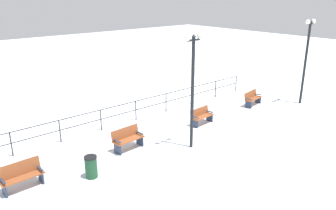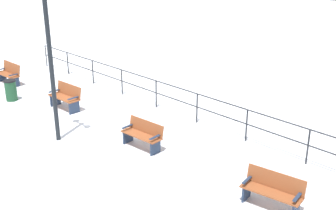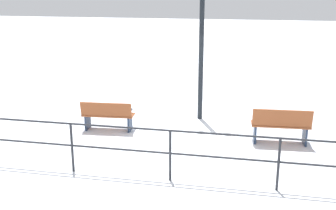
{
  "view_description": "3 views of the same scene",
  "coord_description": "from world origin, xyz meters",
  "px_view_note": "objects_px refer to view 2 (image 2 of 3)",
  "views": [
    {
      "loc": [
        11.0,
        -9.54,
        6.48
      ],
      "look_at": [
        -0.67,
        0.53,
        1.25
      ],
      "focal_mm": 35.82,
      "sensor_mm": 36.0,
      "label": 1
    },
    {
      "loc": [
        7.51,
        11.15,
        5.77
      ],
      "look_at": [
        -1.34,
        2.0,
        0.97
      ],
      "focal_mm": 45.1,
      "sensor_mm": 36.0,
      "label": 2
    },
    {
      "loc": [
        -10.19,
        -1.53,
        3.77
      ],
      "look_at": [
        -0.44,
        0.51,
        0.93
      ],
      "focal_mm": 44.71,
      "sensor_mm": 36.0,
      "label": 3
    }
  ],
  "objects_px": {
    "bench_nearest": "(9,73)",
    "bench_fourth": "(272,190)",
    "bench_third": "(143,134)",
    "bench_second": "(66,97)",
    "lamppost_middle": "(49,42)",
    "trash_bin": "(11,90)"
  },
  "relations": [
    {
      "from": "bench_second",
      "to": "bench_fourth",
      "type": "bearing_deg",
      "value": 86.64
    },
    {
      "from": "lamppost_middle",
      "to": "bench_nearest",
      "type": "bearing_deg",
      "value": -102.61
    },
    {
      "from": "bench_nearest",
      "to": "bench_fourth",
      "type": "bearing_deg",
      "value": 88.97
    },
    {
      "from": "bench_nearest",
      "to": "bench_second",
      "type": "distance_m",
      "value": 4.5
    },
    {
      "from": "bench_third",
      "to": "lamppost_middle",
      "type": "height_order",
      "value": "lamppost_middle"
    },
    {
      "from": "bench_third",
      "to": "bench_fourth",
      "type": "height_order",
      "value": "bench_fourth"
    },
    {
      "from": "bench_nearest",
      "to": "trash_bin",
      "type": "xyz_separation_m",
      "value": [
        0.93,
        2.16,
        -0.05
      ]
    },
    {
      "from": "bench_fourth",
      "to": "bench_second",
      "type": "bearing_deg",
      "value": -99.02
    },
    {
      "from": "bench_nearest",
      "to": "lamppost_middle",
      "type": "height_order",
      "value": "lamppost_middle"
    },
    {
      "from": "bench_second",
      "to": "bench_fourth",
      "type": "height_order",
      "value": "bench_second"
    },
    {
      "from": "bench_second",
      "to": "bench_third",
      "type": "height_order",
      "value": "bench_second"
    },
    {
      "from": "bench_nearest",
      "to": "bench_second",
      "type": "relative_size",
      "value": 1.02
    },
    {
      "from": "bench_fourth",
      "to": "bench_third",
      "type": "bearing_deg",
      "value": -97.88
    },
    {
      "from": "bench_second",
      "to": "bench_fourth",
      "type": "xyz_separation_m",
      "value": [
        -0.04,
        9.0,
        -0.04
      ]
    },
    {
      "from": "bench_second",
      "to": "lamppost_middle",
      "type": "xyz_separation_m",
      "value": [
        1.65,
        2.21,
        2.67
      ]
    },
    {
      "from": "bench_second",
      "to": "lamppost_middle",
      "type": "height_order",
      "value": "lamppost_middle"
    },
    {
      "from": "bench_second",
      "to": "bench_third",
      "type": "distance_m",
      "value": 4.5
    },
    {
      "from": "lamppost_middle",
      "to": "trash_bin",
      "type": "bearing_deg",
      "value": -97.2
    },
    {
      "from": "bench_fourth",
      "to": "bench_nearest",
      "type": "bearing_deg",
      "value": -98.48
    },
    {
      "from": "bench_nearest",
      "to": "bench_fourth",
      "type": "relative_size",
      "value": 0.98
    },
    {
      "from": "bench_second",
      "to": "trash_bin",
      "type": "bearing_deg",
      "value": -68.93
    },
    {
      "from": "bench_fourth",
      "to": "trash_bin",
      "type": "relative_size",
      "value": 1.77
    }
  ]
}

